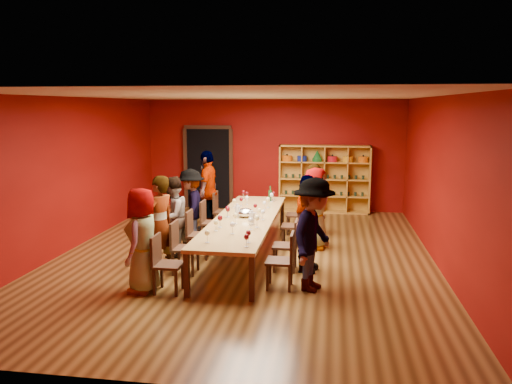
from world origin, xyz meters
TOP-DOWN VIEW (x-y plane):
  - room_shell at (0.00, 0.00)m, footprint 7.10×9.10m
  - tasting_table at (0.00, 0.00)m, footprint 1.10×4.50m
  - doorway at (-1.80, 4.43)m, footprint 1.40×0.17m
  - shelving_unit at (1.40, 4.32)m, footprint 2.40×0.40m
  - chair_person_left_0 at (-0.91, -2.00)m, footprint 0.42×0.42m
  - person_left_0 at (-1.23, -2.00)m, footprint 0.44×0.79m
  - chair_person_left_1 at (-0.91, -1.11)m, footprint 0.42×0.42m
  - person_left_1 at (-1.27, -1.11)m, footprint 0.66×0.74m
  - chair_person_left_2 at (-0.91, -0.20)m, footprint 0.42×0.42m
  - person_left_2 at (-1.34, -0.20)m, footprint 0.60×0.83m
  - chair_person_left_3 at (-0.91, 0.80)m, footprint 0.42×0.42m
  - person_left_3 at (-1.27, 0.80)m, footprint 0.61×1.06m
  - chair_person_left_4 at (-0.91, 1.92)m, footprint 0.42×0.42m
  - person_left_4 at (-1.19, 1.92)m, footprint 0.50×1.08m
  - chair_person_right_0 at (0.91, -1.56)m, footprint 0.42×0.42m
  - person_right_0 at (1.35, -1.56)m, footprint 0.79×1.22m
  - chair_person_right_1 at (0.91, -0.68)m, footprint 0.42×0.42m
  - person_right_1 at (1.19, -0.68)m, footprint 0.63×1.05m
  - chair_person_right_3 at (0.91, 0.77)m, footprint 0.42×0.42m
  - person_right_3 at (1.29, 0.77)m, footprint 0.55×0.85m
  - chair_person_right_4 at (0.91, 1.84)m, footprint 0.42×0.42m
  - person_right_4 at (1.26, 1.84)m, footprint 0.43×0.58m
  - wine_glass_0 at (-0.26, -1.81)m, footprint 0.08×0.08m
  - wine_glass_1 at (0.01, -1.23)m, footprint 0.08×0.08m
  - wine_glass_2 at (-0.17, 1.25)m, footprint 0.08×0.08m
  - wine_glass_3 at (0.37, -1.95)m, footprint 0.08×0.08m
  - wine_glass_4 at (0.35, -0.73)m, footprint 0.09×0.09m
  - wine_glass_5 at (-0.37, 0.87)m, footprint 0.08×0.08m
  - wine_glass_6 at (0.13, 0.43)m, footprint 0.08×0.08m
  - wine_glass_7 at (-0.31, -0.03)m, footprint 0.08×0.08m
  - wine_glass_8 at (-0.33, 0.01)m, footprint 0.09×0.09m
  - wine_glass_9 at (0.31, 0.99)m, footprint 0.09×0.09m
  - wine_glass_10 at (0.33, 1.82)m, footprint 0.08×0.08m
  - wine_glass_11 at (0.28, -0.00)m, footprint 0.08×0.08m
  - wine_glass_12 at (0.27, 0.76)m, footprint 0.07×0.07m
  - wine_glass_13 at (0.36, -0.14)m, footprint 0.08×0.08m
  - wine_glass_14 at (-0.07, -0.53)m, footprint 0.08×0.08m
  - wine_glass_15 at (-0.30, -1.08)m, footprint 0.08×0.08m
  - wine_glass_16 at (-0.29, -0.82)m, footprint 0.09×0.09m
  - wine_glass_17 at (-0.26, 1.78)m, footprint 0.08×0.08m
  - wine_glass_18 at (0.36, -1.72)m, footprint 0.08×0.08m
  - wine_glass_19 at (-0.35, 1.81)m, footprint 0.09×0.09m
  - wine_glass_20 at (0.31, 1.65)m, footprint 0.08×0.08m
  - wine_glass_21 at (0.26, -0.90)m, footprint 0.09×0.09m
  - wine_glass_22 at (-0.26, 1.07)m, footprint 0.08×0.08m
  - spittoon_bowl at (-0.00, 0.08)m, footprint 0.32×0.32m
  - carafe_a at (-0.14, 0.03)m, footprint 0.12×0.12m
  - carafe_b at (0.22, -0.55)m, footprint 0.11×0.11m
  - wine_bottle at (0.26, 1.74)m, footprint 0.09×0.09m

SIDE VIEW (x-z plane):
  - chair_person_left_0 at x=-0.91m, z-range 0.05..0.94m
  - chair_person_left_1 at x=-0.91m, z-range 0.05..0.94m
  - chair_person_left_2 at x=-0.91m, z-range 0.05..0.94m
  - chair_person_left_3 at x=-0.91m, z-range 0.05..0.94m
  - chair_person_left_4 at x=-0.91m, z-range 0.05..0.94m
  - chair_person_right_0 at x=0.91m, z-range 0.05..0.94m
  - chair_person_right_1 at x=0.91m, z-range 0.05..0.94m
  - chair_person_right_3 at x=0.91m, z-range 0.05..0.94m
  - chair_person_right_4 at x=0.91m, z-range 0.05..0.94m
  - tasting_table at x=0.00m, z-range 0.32..1.07m
  - person_left_2 at x=-1.34m, z-range 0.00..1.53m
  - person_left_3 at x=-1.27m, z-range 0.00..1.55m
  - person_right_4 at x=1.26m, z-range 0.00..1.58m
  - person_left_0 at x=-1.23m, z-range 0.00..1.61m
  - person_right_3 at x=1.29m, z-range 0.00..1.63m
  - spittoon_bowl at x=0.00m, z-range 0.74..0.91m
  - person_left_1 at x=-1.27m, z-range 0.00..1.67m
  - person_right_1 at x=1.19m, z-range 0.00..1.68m
  - carafe_a at x=-0.14m, z-range 0.74..0.99m
  - carafe_b at x=0.22m, z-range 0.74..1.00m
  - wine_bottle at x=0.26m, z-range 0.71..1.05m
  - person_right_0 at x=1.35m, z-range 0.00..1.76m
  - wine_glass_12 at x=0.27m, z-range 0.79..0.97m
  - wine_glass_17 at x=-0.26m, z-range 0.79..0.98m
  - wine_glass_5 at x=-0.37m, z-range 0.79..0.98m
  - wine_glass_22 at x=-0.26m, z-range 0.79..0.98m
  - wine_glass_6 at x=0.13m, z-range 0.79..0.98m
  - wine_glass_13 at x=0.36m, z-range 0.79..0.98m
  - wine_glass_2 at x=-0.17m, z-range 0.79..0.99m
  - wine_glass_15 at x=-0.30m, z-range 0.79..0.99m
  - wine_glass_11 at x=0.28m, z-range 0.79..0.99m
  - wine_glass_20 at x=0.31m, z-range 0.79..0.99m
  - wine_glass_7 at x=-0.31m, z-range 0.80..1.00m
  - wine_glass_3 at x=0.37m, z-range 0.80..1.00m
  - wine_glass_18 at x=0.36m, z-range 0.80..1.00m
  - wine_glass_14 at x=-0.07m, z-range 0.80..1.00m
  - wine_glass_0 at x=-0.26m, z-range 0.80..1.00m
  - wine_glass_10 at x=0.33m, z-range 0.80..1.00m
  - wine_glass_1 at x=0.01m, z-range 0.80..1.00m
  - wine_glass_19 at x=-0.35m, z-range 0.80..1.01m
  - wine_glass_21 at x=0.26m, z-range 0.80..1.01m
  - wine_glass_8 at x=-0.33m, z-range 0.80..1.01m
  - wine_glass_16 at x=-0.29m, z-range 0.80..1.02m
  - wine_glass_4 at x=0.35m, z-range 0.80..1.02m
  - wine_glass_9 at x=0.31m, z-range 0.80..1.02m
  - person_left_4 at x=-1.19m, z-range 0.00..1.83m
  - shelving_unit at x=1.40m, z-range 0.08..1.88m
  - doorway at x=-1.80m, z-range -0.03..2.27m
  - room_shell at x=0.00m, z-range -0.02..3.02m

